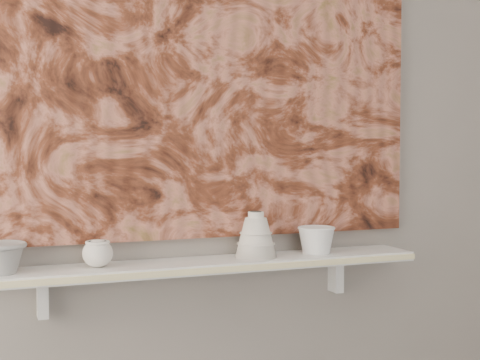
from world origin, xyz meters
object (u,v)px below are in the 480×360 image
painting (199,66)px  bell_vessel (256,234)px  bowl_white (316,240)px  cup_cream (98,253)px  shelf (208,265)px

painting → bell_vessel: 0.57m
bowl_white → painting: bearing=168.0°
cup_cream → shelf: bearing=0.0°
bell_vessel → bowl_white: (0.22, 0.00, -0.03)m
shelf → bell_vessel: 0.18m
painting → cup_cream: 0.67m
cup_cream → bell_vessel: size_ratio=0.61×
shelf → painting: size_ratio=0.93×
painting → bowl_white: bearing=-12.0°
cup_cream → bell_vessel: bearing=0.0°
shelf → bowl_white: bowl_white is taller
painting → bowl_white: size_ratio=12.10×
cup_cream → bell_vessel: 0.50m
shelf → bowl_white: size_ratio=11.29×
painting → bowl_white: 0.69m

